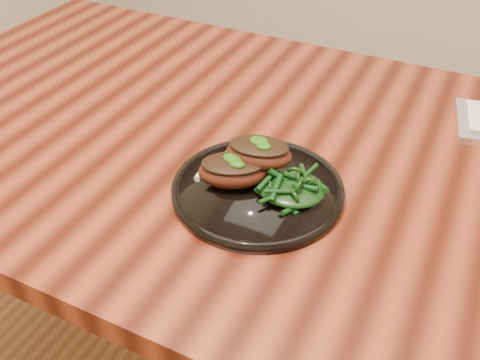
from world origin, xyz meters
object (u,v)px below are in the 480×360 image
plate (258,189)px  lamb_chop_front (232,170)px  desk (302,194)px  greens_heap (291,184)px

plate → lamb_chop_front: 0.05m
desk → plate: size_ratio=6.50×
plate → greens_heap: greens_heap is taller
desk → lamb_chop_front: size_ratio=13.77×
desk → greens_heap: bearing=-80.1°
greens_heap → desk: bearing=99.9°
desk → plate: 0.16m
lamb_chop_front → greens_heap: size_ratio=1.20×
lamb_chop_front → desk: bearing=64.4°
desk → greens_heap: size_ratio=16.55×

